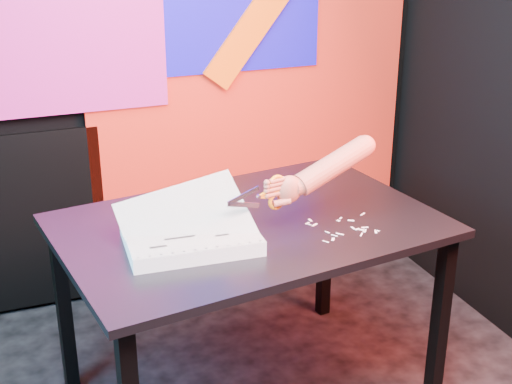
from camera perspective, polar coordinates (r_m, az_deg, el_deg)
name	(u,v)px	position (r m, az deg, el deg)	size (l,w,h in m)	color
room	(218,96)	(1.81, -3.07, 7.65)	(3.01, 3.01, 2.71)	black
backdrop	(131,105)	(3.30, -9.94, 6.85)	(2.88, 0.05, 2.08)	red
work_table	(249,242)	(2.57, -0.58, -4.03)	(1.43, 1.05, 0.75)	black
printout_stack	(191,237)	(2.37, -5.26, -3.59)	(0.45, 0.34, 0.23)	white
scissors	(273,193)	(2.40, 1.34, -0.11)	(0.22, 0.05, 0.13)	#AEAEC7
hand_forearm	(326,169)	(2.50, 5.62, 1.85)	(0.45, 0.14, 0.19)	brown
paper_clippings	(345,228)	(2.51, 7.13, -2.86)	(0.25, 0.20, 0.00)	silver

